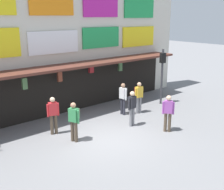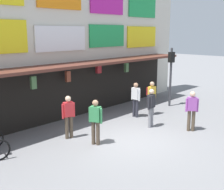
% 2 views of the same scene
% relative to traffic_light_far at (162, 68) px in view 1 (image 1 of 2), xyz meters
% --- Properties ---
extents(ground_plane, '(80.00, 80.00, 0.00)m').
position_rel_traffic_light_far_xyz_m(ground_plane, '(-5.55, -1.68, -2.14)').
color(ground_plane, slate).
extents(shopfront, '(18.00, 2.60, 8.00)m').
position_rel_traffic_light_far_xyz_m(shopfront, '(-5.55, 2.89, 1.82)').
color(shopfront, beige).
rests_on(shopfront, ground).
extents(traffic_light_far, '(0.33, 0.35, 3.20)m').
position_rel_traffic_light_far_xyz_m(traffic_light_far, '(0.00, 0.00, 0.00)').
color(traffic_light_far, '#38383D').
rests_on(traffic_light_far, ground).
extents(pedestrian_in_green, '(0.22, 0.53, 1.68)m').
position_rel_traffic_light_far_xyz_m(pedestrian_in_green, '(-2.96, 0.06, -1.19)').
color(pedestrian_in_green, '#2D2D38').
rests_on(pedestrian_in_green, ground).
extents(pedestrian_in_yellow, '(0.53, 0.27, 1.68)m').
position_rel_traffic_light_far_xyz_m(pedestrian_in_yellow, '(-3.70, -1.36, -1.19)').
color(pedestrian_in_yellow, gray).
rests_on(pedestrian_in_yellow, ground).
extents(pedestrian_in_white, '(0.44, 0.50, 1.68)m').
position_rel_traffic_light_far_xyz_m(pedestrian_in_white, '(-6.67, -1.04, -1.16)').
color(pedestrian_in_white, brown).
rests_on(pedestrian_in_white, ground).
extents(pedestrian_in_red, '(0.52, 0.40, 1.68)m').
position_rel_traffic_light_far_xyz_m(pedestrian_in_red, '(-2.17, -0.29, -1.16)').
color(pedestrian_in_red, gray).
rests_on(pedestrian_in_red, ground).
extents(pedestrian_in_blue, '(0.47, 0.48, 1.68)m').
position_rel_traffic_light_far_xyz_m(pedestrian_in_blue, '(-2.95, -2.86, -1.16)').
color(pedestrian_in_blue, brown).
rests_on(pedestrian_in_blue, ground).
extents(pedestrian_in_black, '(0.51, 0.31, 1.68)m').
position_rel_traffic_light_far_xyz_m(pedestrian_in_black, '(-6.95, 0.17, -1.19)').
color(pedestrian_in_black, brown).
rests_on(pedestrian_in_black, ground).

